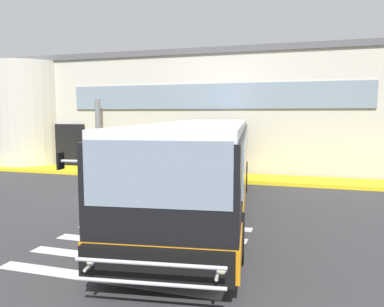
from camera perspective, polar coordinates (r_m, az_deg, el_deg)
ground_plane at (r=13.22m, az=-7.89°, el=-6.94°), size 80.00×90.00×0.02m
bay_paint_stripes at (r=8.74m, az=-7.33°, el=-13.69°), size 4.40×3.96×0.01m
terminal_building at (r=24.10m, az=2.06°, el=6.30°), size 22.54×13.80×6.13m
boarding_curb at (r=17.60m, az=-1.41°, el=-3.35°), size 24.74×2.00×0.15m
entry_support_column at (r=19.93m, az=-14.12°, el=2.93°), size 0.28×0.28×3.56m
bus_main_foreground at (r=11.57m, az=1.79°, el=-1.96°), size 4.17×12.56×2.70m
passenger_near_column at (r=18.63m, az=-13.68°, el=0.12°), size 0.41×0.48×1.68m
passenger_by_doorway at (r=18.42m, az=-9.96°, el=0.13°), size 0.56×0.34×1.68m
passenger_at_curb_edge at (r=17.92m, az=-8.02°, el=0.11°), size 0.52×0.49×1.68m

